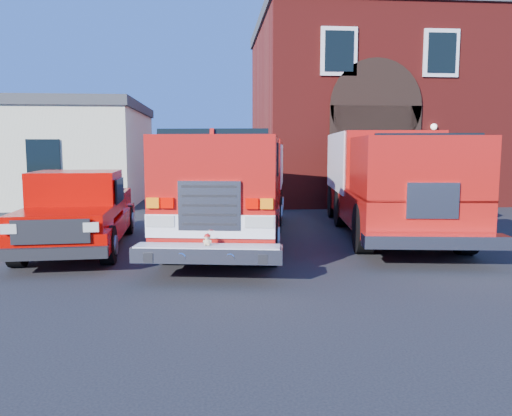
{
  "coord_description": "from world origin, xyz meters",
  "views": [
    {
      "loc": [
        -0.75,
        -10.05,
        2.36
      ],
      "look_at": [
        0.0,
        -1.2,
        1.3
      ],
      "focal_mm": 35.0,
      "sensor_mm": 36.0,
      "label": 1
    }
  ],
  "objects": [
    {
      "name": "ground",
      "position": [
        0.0,
        0.0,
        0.0
      ],
      "size": [
        100.0,
        100.0,
        0.0
      ],
      "primitive_type": "plane",
      "color": "black",
      "rests_on": "ground"
    },
    {
      "name": "parking_stripe_mid",
      "position": [
        6.5,
        4.0,
        0.0
      ],
      "size": [
        0.12,
        3.0,
        0.01
      ],
      "primitive_type": "cube",
      "color": "#DDB50B",
      "rests_on": "ground"
    },
    {
      "name": "parking_stripe_far",
      "position": [
        6.5,
        7.0,
        0.0
      ],
      "size": [
        0.12,
        3.0,
        0.01
      ],
      "primitive_type": "cube",
      "color": "#DDB50B",
      "rests_on": "ground"
    },
    {
      "name": "fire_station",
      "position": [
        8.99,
        13.98,
        4.25
      ],
      "size": [
        15.2,
        10.2,
        8.45
      ],
      "color": "maroon",
      "rests_on": "ground"
    },
    {
      "name": "side_building",
      "position": [
        -9.0,
        13.0,
        2.2
      ],
      "size": [
        10.2,
        8.2,
        4.35
      ],
      "color": "beige",
      "rests_on": "ground"
    },
    {
      "name": "fire_engine",
      "position": [
        -0.2,
        2.94,
        1.43
      ],
      "size": [
        3.79,
        9.21,
        2.75
      ],
      "color": "black",
      "rests_on": "ground"
    },
    {
      "name": "pickup_truck",
      "position": [
        -3.91,
        1.97,
        0.87
      ],
      "size": [
        2.37,
        5.75,
        1.84
      ],
      "color": "black",
      "rests_on": "ground"
    },
    {
      "name": "secondary_truck",
      "position": [
        4.11,
        3.6,
        1.54
      ],
      "size": [
        3.78,
        8.99,
        2.83
      ],
      "color": "black",
      "rests_on": "ground"
    }
  ]
}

